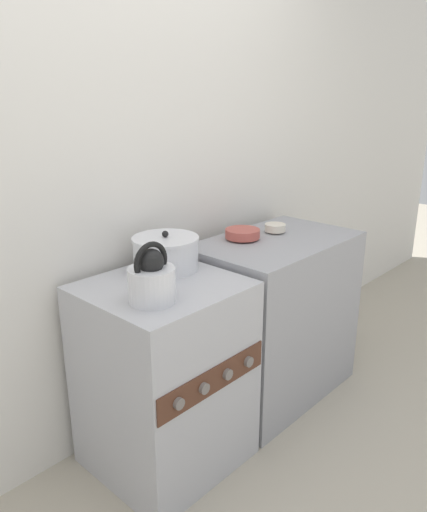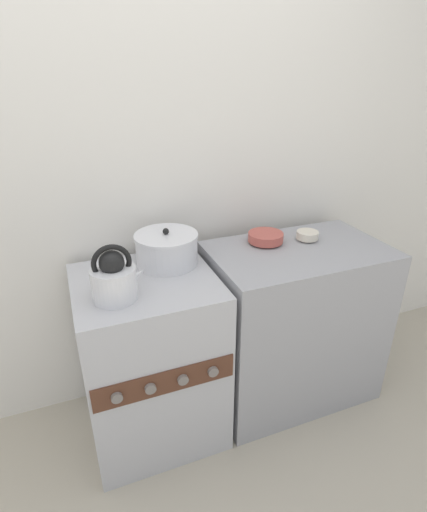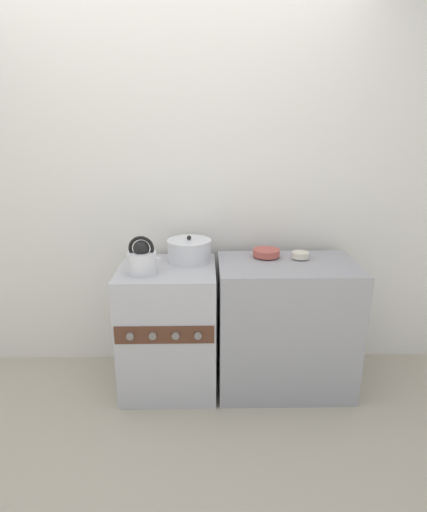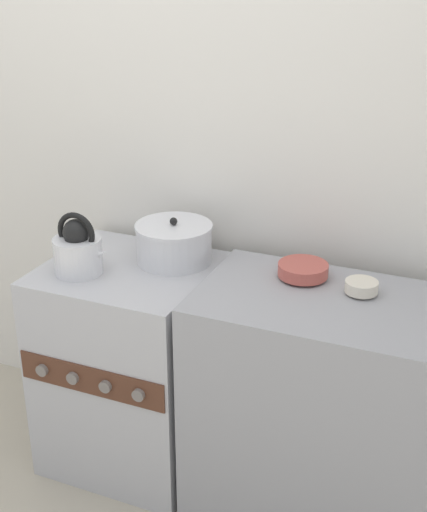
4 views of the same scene
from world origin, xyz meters
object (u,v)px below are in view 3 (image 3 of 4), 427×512
kettle (142,259)px  enamel_bowl (266,253)px  small_ceramic_bowl (300,255)px  stove (169,327)px  cooking_pot (189,250)px

kettle → enamel_bowl: (0.76, 0.21, -0.03)m
kettle → small_ceramic_bowl: size_ratio=2.10×
stove → enamel_bowl: size_ratio=4.79×
stove → cooking_pot: 0.52m
kettle → small_ceramic_bowl: (0.97, 0.17, -0.03)m
cooking_pot → enamel_bowl: (0.50, -0.01, -0.01)m
cooking_pot → small_ceramic_bowl: bearing=-4.8°
kettle → small_ceramic_bowl: 0.99m
stove → kettle: kettle is taller
enamel_bowl → cooking_pot: bearing=178.4°
stove → cooking_pot: cooking_pot is taller
small_ceramic_bowl → stove: bearing=-175.5°
enamel_bowl → small_ceramic_bowl: size_ratio=1.59×
stove → cooking_pot: size_ratio=2.90×
kettle → enamel_bowl: kettle is taller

